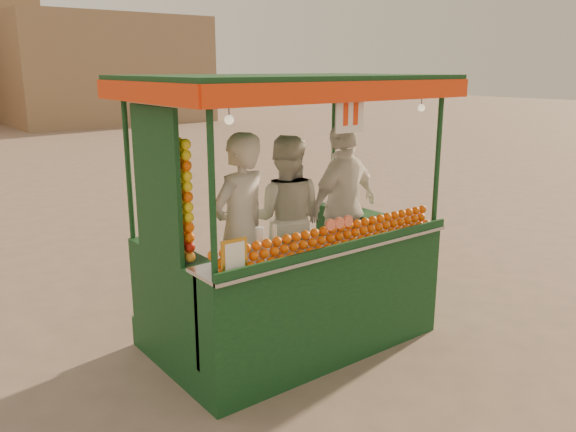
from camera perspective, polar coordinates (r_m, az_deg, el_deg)
ground at (r=6.24m, az=1.60°, el=-10.29°), size 90.00×90.00×0.00m
building_right at (r=30.30m, az=-17.63°, el=13.56°), size 9.00×6.00×5.00m
juice_cart at (r=5.45m, az=0.17°, el=-4.69°), size 2.80×1.82×2.55m
vendor_left at (r=5.23m, az=-4.73°, el=-1.45°), size 0.73×0.57×1.77m
vendor_middle at (r=5.83m, az=-0.29°, el=-0.23°), size 1.03×1.01×1.68m
vendor_right at (r=6.15m, az=5.49°, el=0.88°), size 1.09×0.60×1.76m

